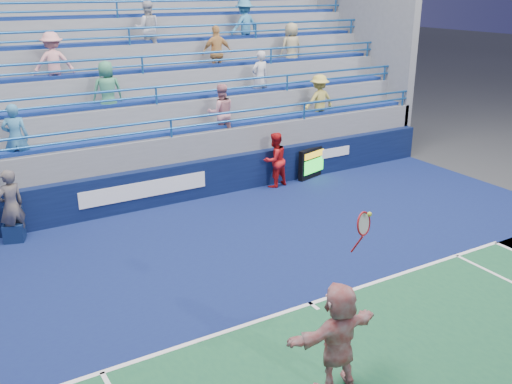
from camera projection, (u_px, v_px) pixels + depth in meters
ground at (311, 304)px, 11.07m from camera, size 120.00×120.00×0.00m
sponsor_wall at (177, 183)px, 16.13m from camera, size 18.00×0.32×1.10m
bleacher_stand at (130, 123)px, 18.84m from camera, size 18.00×5.60×6.13m
serve_speed_board at (314, 162)px, 18.26m from camera, size 1.41×0.56×0.98m
judge_chair at (14, 231)px, 13.75m from camera, size 0.58×0.59×0.82m
tennis_player at (338, 337)px, 8.53m from camera, size 1.65×0.56×2.84m
line_judge at (11, 206)px, 13.50m from camera, size 0.78×0.65×1.81m
ball_girl at (275, 160)px, 17.28m from camera, size 0.92×0.78×1.69m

